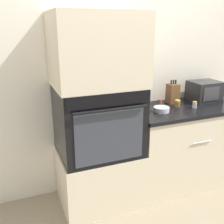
{
  "coord_description": "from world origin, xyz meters",
  "views": [
    {
      "loc": [
        -1.09,
        -1.83,
        1.68
      ],
      "look_at": [
        -0.27,
        0.21,
        0.95
      ],
      "focal_mm": 42.0,
      "sensor_mm": 36.0,
      "label": 1
    }
  ],
  "objects_px": {
    "wall_oven": "(98,120)",
    "condiment_jar_near": "(177,103)",
    "condiment_jar_far": "(195,105)",
    "microwave": "(204,91)",
    "condiment_jar_mid": "(160,103)",
    "knife_block": "(173,93)",
    "bowl": "(161,109)"
  },
  "relations": [
    {
      "from": "wall_oven",
      "to": "condiment_jar_near",
      "type": "height_order",
      "value": "wall_oven"
    },
    {
      "from": "condiment_jar_near",
      "to": "condiment_jar_far",
      "type": "distance_m",
      "value": 0.17
    },
    {
      "from": "microwave",
      "to": "condiment_jar_mid",
      "type": "relative_size",
      "value": 4.89
    },
    {
      "from": "wall_oven",
      "to": "condiment_jar_near",
      "type": "xyz_separation_m",
      "value": [
        0.87,
        0.02,
        0.05
      ]
    },
    {
      "from": "wall_oven",
      "to": "knife_block",
      "type": "bearing_deg",
      "value": 10.59
    },
    {
      "from": "knife_block",
      "to": "condiment_jar_mid",
      "type": "distance_m",
      "value": 0.2
    },
    {
      "from": "knife_block",
      "to": "condiment_jar_near",
      "type": "relative_size",
      "value": 3.47
    },
    {
      "from": "wall_oven",
      "to": "knife_block",
      "type": "relative_size",
      "value": 2.9
    },
    {
      "from": "microwave",
      "to": "bowl",
      "type": "height_order",
      "value": "microwave"
    },
    {
      "from": "condiment_jar_mid",
      "to": "condiment_jar_far",
      "type": "height_order",
      "value": "same"
    },
    {
      "from": "condiment_jar_mid",
      "to": "condiment_jar_far",
      "type": "distance_m",
      "value": 0.35
    },
    {
      "from": "microwave",
      "to": "bowl",
      "type": "bearing_deg",
      "value": -165.2
    },
    {
      "from": "condiment_jar_mid",
      "to": "knife_block",
      "type": "bearing_deg",
      "value": 13.39
    },
    {
      "from": "knife_block",
      "to": "condiment_jar_mid",
      "type": "xyz_separation_m",
      "value": [
        -0.18,
        -0.04,
        -0.07
      ]
    },
    {
      "from": "condiment_jar_near",
      "to": "condiment_jar_far",
      "type": "height_order",
      "value": "condiment_jar_near"
    },
    {
      "from": "microwave",
      "to": "bowl",
      "type": "xyz_separation_m",
      "value": [
        -0.66,
        -0.17,
        -0.09
      ]
    },
    {
      "from": "microwave",
      "to": "knife_block",
      "type": "xyz_separation_m",
      "value": [
        -0.38,
        0.05,
        -0.0
      ]
    },
    {
      "from": "knife_block",
      "to": "condiment_jar_near",
      "type": "bearing_deg",
      "value": -103.75
    },
    {
      "from": "bowl",
      "to": "condiment_jar_near",
      "type": "relative_size",
      "value": 2.11
    },
    {
      "from": "microwave",
      "to": "condiment_jar_far",
      "type": "bearing_deg",
      "value": -145.15
    },
    {
      "from": "condiment_jar_near",
      "to": "condiment_jar_far",
      "type": "xyz_separation_m",
      "value": [
        0.14,
        -0.1,
        -0.0
      ]
    },
    {
      "from": "bowl",
      "to": "condiment_jar_far",
      "type": "xyz_separation_m",
      "value": [
        0.38,
        -0.02,
        0.01
      ]
    },
    {
      "from": "bowl",
      "to": "condiment_jar_mid",
      "type": "xyz_separation_m",
      "value": [
        0.09,
        0.18,
        0.01
      ]
    },
    {
      "from": "wall_oven",
      "to": "condiment_jar_mid",
      "type": "relative_size",
      "value": 10.8
    },
    {
      "from": "microwave",
      "to": "condiment_jar_mid",
      "type": "xyz_separation_m",
      "value": [
        -0.56,
        0.01,
        -0.08
      ]
    },
    {
      "from": "wall_oven",
      "to": "condiment_jar_far",
      "type": "height_order",
      "value": "wall_oven"
    },
    {
      "from": "knife_block",
      "to": "bowl",
      "type": "xyz_separation_m",
      "value": [
        -0.28,
        -0.23,
        -0.08
      ]
    },
    {
      "from": "knife_block",
      "to": "condiment_jar_mid",
      "type": "bearing_deg",
      "value": -166.61
    },
    {
      "from": "wall_oven",
      "to": "bowl",
      "type": "relative_size",
      "value": 4.76
    },
    {
      "from": "wall_oven",
      "to": "microwave",
      "type": "relative_size",
      "value": 2.21
    },
    {
      "from": "condiment_jar_far",
      "to": "knife_block",
      "type": "bearing_deg",
      "value": 112.6
    },
    {
      "from": "condiment_jar_mid",
      "to": "wall_oven",
      "type": "bearing_deg",
      "value": -170.13
    }
  ]
}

